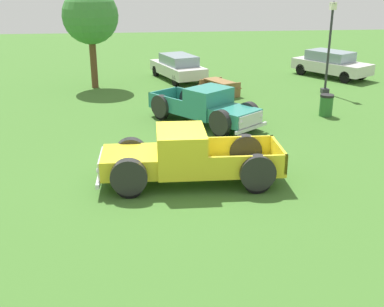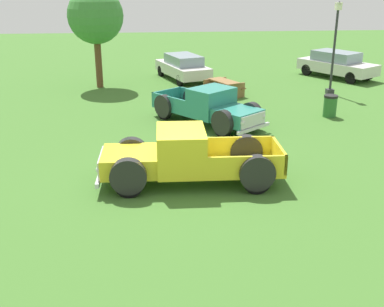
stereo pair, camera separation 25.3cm
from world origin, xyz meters
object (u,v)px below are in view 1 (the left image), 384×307
object	(u,v)px
sedan_distant_a	(178,67)
trash_can	(326,105)
sedan_distant_b	(331,63)
lamp_post_near	(329,46)
oak_tree_east	(90,16)
pickup_truck_foreground	(179,158)
picnic_table	(220,86)
pickup_truck_behind_left	(210,108)

from	to	relation	value
sedan_distant_a	trash_can	distance (m)	10.17
sedan_distant_a	sedan_distant_b	size ratio (longest dim) A/B	0.97
sedan_distant_b	trash_can	size ratio (longest dim) A/B	5.16
sedan_distant_a	sedan_distant_b	xyz separation A→B (m)	(9.21, -0.14, 0.04)
sedan_distant_a	lamp_post_near	bearing A→B (deg)	-30.10
sedan_distant_a	oak_tree_east	size ratio (longest dim) A/B	0.90
sedan_distant_b	oak_tree_east	bearing A→B (deg)	-174.40
trash_can	oak_tree_east	world-z (taller)	oak_tree_east
pickup_truck_foreground	picnic_table	distance (m)	11.10
sedan_distant_b	picnic_table	bearing A→B (deg)	-151.86
pickup_truck_behind_left	trash_can	size ratio (longest dim) A/B	5.29
pickup_truck_behind_left	trash_can	bearing A→B (deg)	8.58
pickup_truck_behind_left	sedan_distant_a	bearing A→B (deg)	93.23
lamp_post_near	trash_can	xyz separation A→B (m)	(-1.56, -4.13, -1.94)
sedan_distant_b	lamp_post_near	size ratio (longest dim) A/B	1.06
pickup_truck_foreground	trash_can	xyz separation A→B (m)	(6.98, 6.43, -0.30)
pickup_truck_foreground	sedan_distant_a	distance (m)	14.85
trash_can	sedan_distant_b	bearing A→B (deg)	67.26
sedan_distant_a	oak_tree_east	distance (m)	5.76
pickup_truck_foreground	trash_can	world-z (taller)	pickup_truck_foreground
sedan_distant_a	picnic_table	world-z (taller)	sedan_distant_a
picnic_table	lamp_post_near	bearing A→B (deg)	-1.27
pickup_truck_foreground	sedan_distant_b	size ratio (longest dim) A/B	1.10
sedan_distant_b	trash_can	world-z (taller)	sedan_distant_b
sedan_distant_b	trash_can	bearing A→B (deg)	-112.74
pickup_truck_behind_left	pickup_truck_foreground	bearing A→B (deg)	-107.10
pickup_truck_foreground	trash_can	distance (m)	9.50
pickup_truck_foreground	trash_can	bearing A→B (deg)	42.65
lamp_post_near	picnic_table	size ratio (longest dim) A/B	2.03
oak_tree_east	picnic_table	bearing A→B (deg)	-22.00
picnic_table	pickup_truck_foreground	bearing A→B (deg)	-105.66
oak_tree_east	sedan_distant_b	bearing A→B (deg)	5.60
sedan_distant_b	lamp_post_near	distance (m)	4.79
sedan_distant_a	oak_tree_east	bearing A→B (deg)	-162.21
sedan_distant_a	trash_can	size ratio (longest dim) A/B	5.01
pickup_truck_behind_left	trash_can	xyz separation A→B (m)	(5.25, 0.79, -0.25)
pickup_truck_behind_left	picnic_table	bearing A→B (deg)	75.98
lamp_post_near	oak_tree_east	size ratio (longest dim) A/B	0.88
pickup_truck_behind_left	sedan_distant_b	bearing A→B (deg)	46.05
sedan_distant_a	oak_tree_east	xyz separation A→B (m)	(-4.69, -1.51, 2.99)
pickup_truck_behind_left	picnic_table	distance (m)	5.21
lamp_post_near	trash_can	bearing A→B (deg)	-110.63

